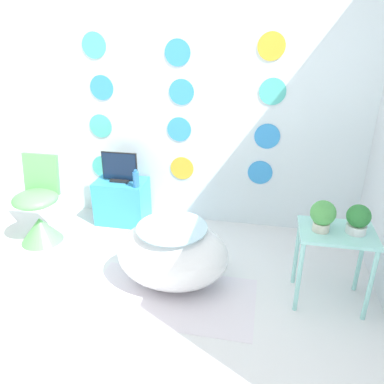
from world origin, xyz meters
TOP-DOWN VIEW (x-y plane):
  - ground_plane at (0.00, 0.00)m, footprint 12.00×12.00m
  - wall_back_dotted at (-0.00, 1.98)m, footprint 4.52×0.05m
  - rug at (0.22, 0.67)m, footprint 1.27×0.68m
  - bathtub at (0.18, 0.86)m, footprint 0.88×0.66m
  - chair at (-1.21, 1.24)m, footprint 0.41×0.41m
  - tv_cabinet at (-0.59, 1.76)m, footprint 0.51×0.34m
  - tv at (-0.59, 1.76)m, footprint 0.37×0.12m
  - vase at (-0.38, 1.64)m, footprint 0.06×0.06m
  - side_table at (1.37, 0.88)m, footprint 0.52×0.38m
  - potted_plant_left at (1.25, 0.86)m, footprint 0.17×0.17m
  - potted_plant_right at (1.48, 0.88)m, footprint 0.16×0.16m

SIDE VIEW (x-z plane):
  - ground_plane at x=0.00m, z-range 0.00..0.00m
  - rug at x=0.22m, z-range 0.00..0.01m
  - tv_cabinet at x=-0.59m, z-range 0.00..0.46m
  - bathtub at x=0.18m, z-range 0.00..0.52m
  - chair at x=-1.21m, z-range -0.14..0.69m
  - side_table at x=1.37m, z-range 0.19..0.78m
  - vase at x=-0.38m, z-range 0.45..0.63m
  - tv at x=-0.59m, z-range 0.44..0.74m
  - potted_plant_right at x=1.48m, z-range 0.60..0.81m
  - potted_plant_left at x=1.25m, z-range 0.61..0.83m
  - wall_back_dotted at x=0.00m, z-range 0.00..2.60m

